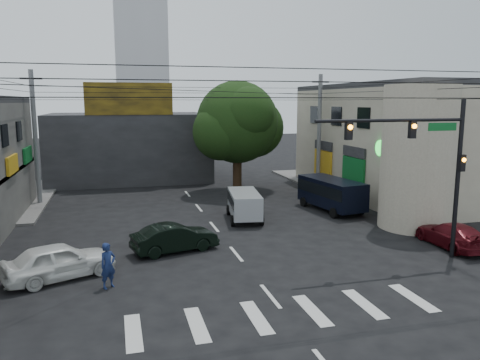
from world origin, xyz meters
name	(u,v)px	position (x,y,z in m)	size (l,w,h in m)	color
ground	(248,268)	(0.00, 0.00, 0.00)	(160.00, 160.00, 0.00)	black
sidewalk_far_right	(385,181)	(18.00, 18.00, 0.07)	(16.00, 16.00, 0.15)	#514F4C
building_right	(424,142)	(18.00, 13.00, 4.00)	(14.00, 18.00, 8.00)	gray
corner_column	(418,158)	(11.00, 4.00, 4.00)	(4.00, 4.00, 8.00)	gray
building_far	(129,146)	(-4.00, 26.00, 3.00)	(14.00, 10.00, 6.00)	#232326
billboard	(129,99)	(-4.00, 21.10, 7.30)	(7.00, 0.30, 2.60)	olive
tower_distant	(140,17)	(0.00, 70.00, 22.00)	(9.00, 9.00, 44.00)	silver
street_tree	(237,122)	(4.00, 17.00, 5.47)	(6.40, 6.40, 8.70)	black
traffic_gantry	(427,154)	(7.82, -1.00, 4.83)	(7.10, 0.35, 7.20)	black
utility_pole_far_left	(35,138)	(-10.50, 16.00, 4.60)	(0.32, 0.32, 9.20)	#59595B
utility_pole_far_right	(319,133)	(10.50, 16.00, 4.60)	(0.32, 0.32, 9.20)	#59595B
dark_sedan	(175,238)	(-2.73, 3.14, 0.67)	(4.30, 2.37, 1.34)	black
white_compact	(59,261)	(-7.66, 0.89, 0.74)	(4.70, 3.29, 1.49)	silver
maroon_sedan	(452,235)	(10.50, 0.30, 0.61)	(1.83, 4.27, 1.23)	#4A0A11
silver_minivan	(244,206)	(2.10, 8.09, 0.85)	(2.21, 4.16, 1.71)	#AEB2B7
navy_van	(331,195)	(8.25, 8.96, 1.05)	(2.72, 5.46, 2.09)	black
traffic_officer	(108,266)	(-5.75, -0.60, 0.89)	(0.78, 0.71, 1.78)	#16234E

